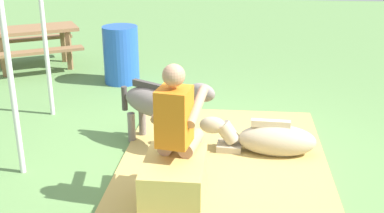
{
  "coord_description": "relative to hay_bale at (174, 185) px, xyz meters",
  "views": [
    {
      "loc": [
        -5.03,
        -0.28,
        2.52
      ],
      "look_at": [
        0.15,
        0.23,
        0.55
      ],
      "focal_mm": 46.15,
      "sensor_mm": 36.0,
      "label": 1
    }
  ],
  "objects": [
    {
      "name": "tent_pole_right",
      "position": [
        2.22,
        2.0,
        0.9
      ],
      "size": [
        0.06,
        0.06,
        2.3
      ],
      "primitive_type": "cylinder",
      "color": "silver",
      "rests_on": "ground"
    },
    {
      "name": "picnic_bench",
      "position": [
        4.36,
        3.08,
        0.32
      ],
      "size": [
        1.87,
        1.95,
        0.75
      ],
      "color": "olive",
      "rests_on": "ground"
    },
    {
      "name": "hay_bale",
      "position": [
        0.0,
        0.0,
        0.0
      ],
      "size": [
        0.78,
        0.54,
        0.51
      ],
      "primitive_type": "cube",
      "color": "tan",
      "rests_on": "ground"
    },
    {
      "name": "ground_plane",
      "position": [
        1.1,
        -0.27,
        -0.25
      ],
      "size": [
        24.0,
        24.0,
        0.0
      ],
      "primitive_type": "plane",
      "color": "#608C4C"
    },
    {
      "name": "water_barrel",
      "position": [
        3.73,
        1.36,
        0.21
      ],
      "size": [
        0.57,
        0.57,
        0.93
      ],
      "primitive_type": "cylinder",
      "color": "blue",
      "rests_on": "ground"
    },
    {
      "name": "pony_standing",
      "position": [
        1.34,
        0.34,
        0.28
      ],
      "size": [
        0.84,
        1.21,
        0.9
      ],
      "color": "slate",
      "rests_on": "ground"
    },
    {
      "name": "person_seated",
      "position": [
        0.16,
        -0.02,
        0.52
      ],
      "size": [
        0.7,
        0.49,
        1.39
      ],
      "color": "tan",
      "rests_on": "ground"
    },
    {
      "name": "tent_pole_left",
      "position": [
        0.56,
        1.71,
        0.9
      ],
      "size": [
        0.06,
        0.06,
        2.3
      ],
      "primitive_type": "cylinder",
      "color": "silver",
      "rests_on": "ground"
    },
    {
      "name": "pony_lying",
      "position": [
        1.25,
        -0.91,
        -0.06
      ],
      "size": [
        0.45,
        1.34,
        0.42
      ],
      "color": "tan",
      "rests_on": "ground"
    },
    {
      "name": "hay_patch",
      "position": [
        0.94,
        -0.42,
        -0.24
      ],
      "size": [
        3.2,
        2.28,
        0.02
      ],
      "primitive_type": "cube",
      "color": "tan",
      "rests_on": "ground"
    }
  ]
}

